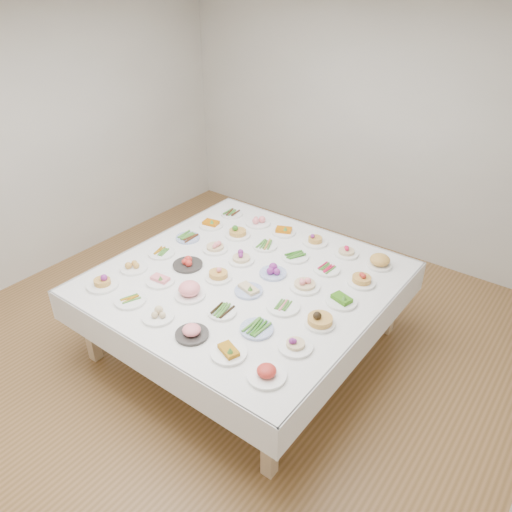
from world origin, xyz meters
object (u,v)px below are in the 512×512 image
Objects in this scene: display_table at (245,283)px; dish_0 at (102,280)px; dish_35 at (380,259)px; dish_18 at (188,237)px.

dish_0 reaches higher than display_table.
dish_0 is (-0.84, -0.83, 0.13)m from display_table.
dish_35 reaches higher than dish_0.
dish_18 is (-0.00, 1.00, -0.04)m from dish_0.
dish_0 is at bearing -135.58° from display_table.
dish_35 is at bearing 21.50° from dish_18.
dish_18 is at bearing 168.16° from display_table.
dish_18 is at bearing -158.50° from dish_35.
dish_35 reaches higher than dish_18.
display_table is 1.19m from dish_0.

